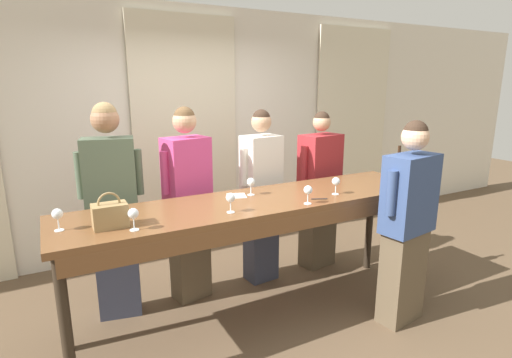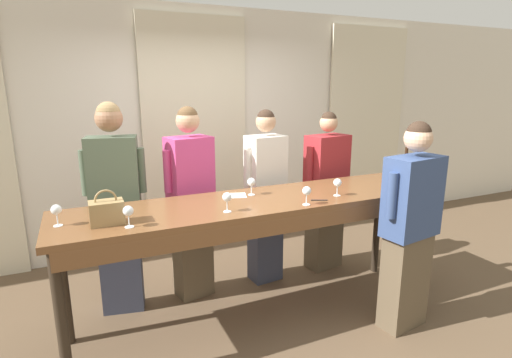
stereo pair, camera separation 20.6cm
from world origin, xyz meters
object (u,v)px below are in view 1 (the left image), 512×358
object	(u,v)px
guest_striped_shirt	(319,191)
wine_glass_front_right	(57,215)
wine_glass_front_left	(251,183)
wine_glass_front_mid	(133,214)
wine_glass_center_right	(308,191)
guest_pink_top	(188,204)
tasting_bar	(262,213)
wine_glass_center_left	(230,198)
wine_glass_center_mid	(336,182)
guest_olive_jacket	(113,209)
host_pouring	(407,224)
handbag	(110,215)
guest_cream_sweater	(261,196)
wine_bottle	(398,168)

from	to	relation	value
guest_striped_shirt	wine_glass_front_right	bearing A→B (deg)	-165.82
wine_glass_front_left	wine_glass_front_mid	world-z (taller)	same
wine_glass_center_right	guest_pink_top	size ratio (longest dim) A/B	0.08
tasting_bar	wine_glass_front_left	size ratio (longest dim) A/B	21.51
wine_glass_front_mid	guest_striped_shirt	distance (m)	2.25
wine_glass_center_left	wine_glass_center_mid	bearing A→B (deg)	1.65
guest_pink_top	guest_striped_shirt	world-z (taller)	guest_pink_top
wine_glass_front_mid	wine_glass_center_left	bearing A→B (deg)	3.23
guest_olive_jacket	host_pouring	xyz separation A→B (m)	(2.06, -1.19, -0.10)
handbag	wine_glass_center_left	distance (m)	0.81
handbag	guest_olive_jacket	xyz separation A→B (m)	(0.11, 0.72, -0.18)
wine_glass_front_mid	wine_glass_center_mid	xyz separation A→B (m)	(1.65, 0.07, 0.00)
wine_glass_front_right	wine_glass_center_left	size ratio (longest dim) A/B	1.00
tasting_bar	wine_glass_front_left	bearing A→B (deg)	92.71
guest_olive_jacket	wine_glass_front_right	bearing A→B (deg)	-123.04
wine_glass_center_mid	guest_cream_sweater	world-z (taller)	guest_cream_sweater
wine_glass_center_left	wine_glass_center_right	distance (m)	0.61
wine_glass_center_left	wine_glass_front_mid	bearing A→B (deg)	-176.77
wine_glass_front_mid	guest_cream_sweater	size ratio (longest dim) A/B	0.08
wine_bottle	guest_pink_top	size ratio (longest dim) A/B	0.19
wine_glass_front_left	guest_pink_top	size ratio (longest dim) A/B	0.08
wine_glass_front_right	wine_bottle	bearing A→B (deg)	-0.98
wine_glass_front_mid	wine_glass_front_left	bearing A→B (deg)	20.28
guest_olive_jacket	guest_cream_sweater	distance (m)	1.38
handbag	guest_pink_top	distance (m)	1.06
wine_glass_front_left	guest_pink_top	bearing A→B (deg)	130.06
wine_glass_center_left	wine_bottle	bearing A→B (deg)	4.03
wine_glass_center_mid	guest_pink_top	bearing A→B (deg)	142.81
guest_cream_sweater	host_pouring	bearing A→B (deg)	-60.13
wine_bottle	handbag	distance (m)	2.58
wine_glass_center_left	guest_pink_top	bearing A→B (deg)	93.91
host_pouring	handbag	bearing A→B (deg)	167.77
wine_glass_front_left	wine_glass_center_right	size ratio (longest dim) A/B	1.00
guest_pink_top	guest_striped_shirt	size ratio (longest dim) A/B	1.05
wine_glass_front_right	guest_striped_shirt	xyz separation A→B (m)	(2.48, 0.63, -0.31)
wine_glass_front_mid	wine_glass_front_right	xyz separation A→B (m)	(-0.42, 0.21, 0.00)
wine_glass_center_mid	guest_cream_sweater	size ratio (longest dim) A/B	0.08
tasting_bar	wine_glass_front_right	distance (m)	1.46
handbag	guest_striped_shirt	world-z (taller)	guest_striped_shirt
wine_glass_center_right	wine_bottle	bearing A→B (deg)	10.23
guest_olive_jacket	wine_glass_center_right	bearing A→B (deg)	-34.47
wine_glass_center_mid	wine_glass_center_right	world-z (taller)	same
guest_olive_jacket	host_pouring	bearing A→B (deg)	-29.98
guest_pink_top	guest_cream_sweater	bearing A→B (deg)	0.00
wine_glass_front_right	handbag	bearing A→B (deg)	-16.72
handbag	wine_glass_center_mid	size ratio (longest dim) A/B	1.62
wine_glass_front_mid	wine_glass_front_right	bearing A→B (deg)	152.93
wine_glass_center_right	host_pouring	world-z (taller)	host_pouring
wine_glass_center_mid	guest_olive_jacket	size ratio (longest dim) A/B	0.08
handbag	host_pouring	distance (m)	2.24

